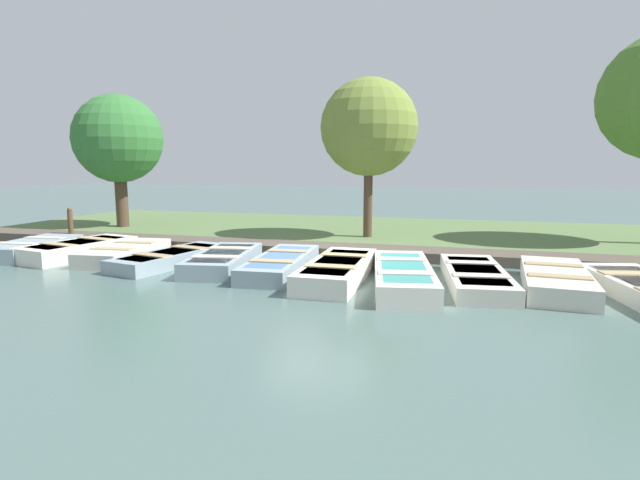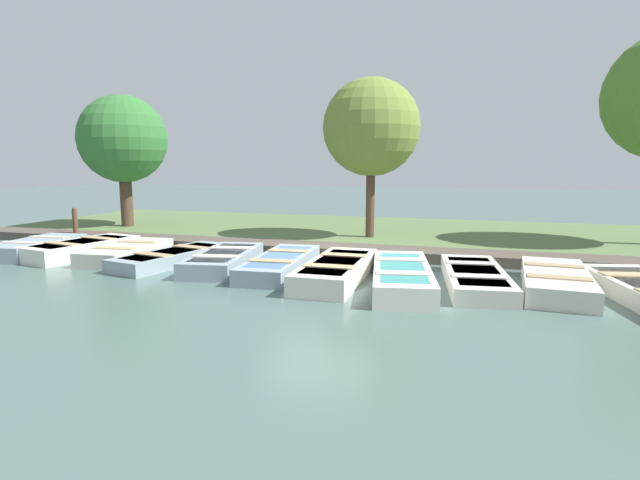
{
  "view_description": "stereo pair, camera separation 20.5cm",
  "coord_description": "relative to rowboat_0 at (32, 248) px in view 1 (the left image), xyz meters",
  "views": [
    {
      "loc": [
        10.82,
        3.13,
        2.33
      ],
      "look_at": [
        0.24,
        0.08,
        0.65
      ],
      "focal_mm": 28.0,
      "sensor_mm": 36.0,
      "label": 1
    },
    {
      "loc": [
        10.76,
        3.32,
        2.33
      ],
      "look_at": [
        0.24,
        0.08,
        0.65
      ],
      "focal_mm": 28.0,
      "sensor_mm": 36.0,
      "label": 2
    }
  ],
  "objects": [
    {
      "name": "mooring_post_near",
      "position": [
        -2.19,
        -0.76,
        0.32
      ],
      "size": [
        0.15,
        0.15,
        1.03
      ],
      "color": "brown",
      "rests_on": "ground_plane"
    },
    {
      "name": "rowboat_9",
      "position": [
        0.13,
        12.35,
        -0.01
      ],
      "size": [
        3.03,
        1.31,
        0.39
      ],
      "rotation": [
        0.0,
        0.0,
        -0.06
      ],
      "color": "beige",
      "rests_on": "ground_plane"
    },
    {
      "name": "shore_bank",
      "position": [
        -5.73,
        7.5,
        -0.09
      ],
      "size": [
        8.0,
        24.0,
        0.22
      ],
      "color": "#567042",
      "rests_on": "ground_plane"
    },
    {
      "name": "park_tree_far_left",
      "position": [
        -4.32,
        -0.54,
        2.93
      ],
      "size": [
        2.91,
        2.91,
        4.62
      ],
      "color": "#4C3828",
      "rests_on": "ground_plane"
    },
    {
      "name": "rowboat_6",
      "position": [
        0.48,
        8.24,
        0.01
      ],
      "size": [
        3.27,
        1.13,
        0.42
      ],
      "rotation": [
        0.0,
        0.0,
        0.02
      ],
      "color": "silver",
      "rests_on": "ground_plane"
    },
    {
      "name": "rowboat_2",
      "position": [
        -0.16,
        2.68,
        -0.02
      ],
      "size": [
        2.76,
        1.38,
        0.37
      ],
      "rotation": [
        0.0,
        0.0,
        0.1
      ],
      "color": "beige",
      "rests_on": "ground_plane"
    },
    {
      "name": "ground_plane",
      "position": [
        -0.73,
        7.5,
        -0.2
      ],
      "size": [
        80.0,
        80.0,
        0.0
      ],
      "primitive_type": "plane",
      "color": "#4C6660"
    },
    {
      "name": "dock_walkway",
      "position": [
        -2.24,
        7.5,
        -0.08
      ],
      "size": [
        1.1,
        23.36,
        0.25
      ],
      "color": "#51473D",
      "rests_on": "ground_plane"
    },
    {
      "name": "rowboat_7",
      "position": [
        0.61,
        9.57,
        0.0
      ],
      "size": [
        3.58,
        1.66,
        0.41
      ],
      "rotation": [
        0.0,
        0.0,
        0.18
      ],
      "color": "silver",
      "rests_on": "ground_plane"
    },
    {
      "name": "rowboat_3",
      "position": [
        -0.0,
        4.1,
        -0.04
      ],
      "size": [
        3.26,
        1.63,
        0.33
      ],
      "rotation": [
        0.0,
        0.0,
        -0.2
      ],
      "color": "#8C9EA8",
      "rests_on": "ground_plane"
    },
    {
      "name": "rowboat_1",
      "position": [
        -0.14,
        1.33,
        0.01
      ],
      "size": [
        2.95,
        1.65,
        0.42
      ],
      "rotation": [
        0.0,
        0.0,
        -0.18
      ],
      "color": "silver",
      "rests_on": "ground_plane"
    },
    {
      "name": "rowboat_4",
      "position": [
        0.04,
        5.46,
        -0.01
      ],
      "size": [
        3.09,
        1.59,
        0.38
      ],
      "rotation": [
        0.0,
        0.0,
        0.17
      ],
      "color": "#8C9EA8",
      "rests_on": "ground_plane"
    },
    {
      "name": "rowboat_0",
      "position": [
        0.0,
        0.0,
        0.0
      ],
      "size": [
        2.73,
        1.47,
        0.41
      ],
      "rotation": [
        0.0,
        0.0,
        0.12
      ],
      "color": "#8C9EA8",
      "rests_on": "ground_plane"
    },
    {
      "name": "rowboat_8",
      "position": [
        0.14,
        10.92,
        -0.04
      ],
      "size": [
        3.36,
        1.48,
        0.33
      ],
      "rotation": [
        0.0,
        0.0,
        0.13
      ],
      "color": "beige",
      "rests_on": "ground_plane"
    },
    {
      "name": "rowboat_5",
      "position": [
        0.04,
        6.84,
        -0.02
      ],
      "size": [
        3.33,
        1.26,
        0.37
      ],
      "rotation": [
        0.0,
        0.0,
        0.08
      ],
      "color": "#8C9EA8",
      "rests_on": "ground_plane"
    },
    {
      "name": "park_tree_left",
      "position": [
        -4.24,
        7.95,
        3.15
      ],
      "size": [
        2.77,
        2.77,
        4.75
      ],
      "color": "#4C3828",
      "rests_on": "ground_plane"
    }
  ]
}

